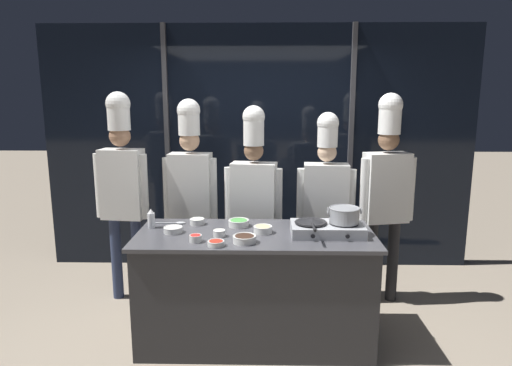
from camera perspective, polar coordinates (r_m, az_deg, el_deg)
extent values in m
plane|color=gray|center=(3.95, -0.08, -18.80)|extent=(24.00, 24.00, 0.00)
cube|color=black|center=(5.11, 0.33, 4.24)|extent=(4.78, 0.04, 2.70)
cube|color=#47474C|center=(5.19, -11.00, 4.13)|extent=(0.05, 0.05, 2.70)
cube|color=#47474C|center=(5.16, 11.71, 4.07)|extent=(0.05, 0.05, 2.70)
cube|color=#2D2D30|center=(3.75, -0.08, -13.06)|extent=(1.80, 0.76, 0.87)
cube|color=#47474C|center=(3.59, -0.08, -6.52)|extent=(1.86, 0.80, 0.03)
cube|color=#B2B5BA|center=(3.57, 8.88, -5.74)|extent=(0.55, 0.32, 0.09)
cylinder|color=black|center=(3.54, 6.86, -4.99)|extent=(0.22, 0.22, 0.01)
cylinder|color=black|center=(3.40, 7.12, -6.60)|extent=(0.03, 0.01, 0.03)
cylinder|color=black|center=(3.58, 10.93, -4.96)|extent=(0.22, 0.22, 0.01)
cylinder|color=black|center=(3.43, 11.38, -6.55)|extent=(0.03, 0.01, 0.03)
cylinder|color=#232326|center=(3.54, 6.86, -4.83)|extent=(0.24, 0.24, 0.01)
cone|color=#232326|center=(3.54, 6.87, -4.60)|extent=(0.25, 0.25, 0.04)
cylinder|color=black|center=(3.33, 7.22, -5.48)|extent=(0.02, 0.19, 0.02)
cylinder|color=#93969B|center=(3.56, 10.97, -3.98)|extent=(0.23, 0.23, 0.11)
torus|color=#93969B|center=(3.55, 11.00, -3.09)|extent=(0.23, 0.23, 0.01)
torus|color=#93969B|center=(3.53, 8.97, -3.43)|extent=(0.01, 0.05, 0.05)
torus|color=#93969B|center=(3.58, 12.99, -3.40)|extent=(0.01, 0.05, 0.05)
cylinder|color=white|center=(3.80, -12.96, -4.58)|extent=(0.06, 0.06, 0.12)
cone|color=white|center=(3.78, -13.01, -3.44)|extent=(0.05, 0.05, 0.03)
cylinder|color=white|center=(3.58, 0.86, -5.85)|extent=(0.14, 0.14, 0.05)
torus|color=white|center=(3.57, 0.87, -5.45)|extent=(0.15, 0.15, 0.01)
cylinder|color=#E0C689|center=(3.58, 0.86, -5.64)|extent=(0.12, 0.12, 0.03)
cylinder|color=white|center=(3.83, -7.36, -4.82)|extent=(0.12, 0.12, 0.05)
torus|color=white|center=(3.83, -7.37, -4.48)|extent=(0.12, 0.12, 0.01)
cylinder|color=silver|center=(3.83, -7.37, -4.64)|extent=(0.10, 0.10, 0.03)
cylinder|color=white|center=(3.36, -1.44, -7.05)|extent=(0.17, 0.17, 0.05)
torus|color=white|center=(3.35, -1.45, -6.64)|extent=(0.17, 0.17, 0.01)
cylinder|color=#382319|center=(3.35, -1.45, -6.83)|extent=(0.14, 0.14, 0.03)
cylinder|color=white|center=(3.50, -4.62, -6.31)|extent=(0.09, 0.09, 0.05)
torus|color=white|center=(3.49, -4.63, -5.91)|extent=(0.09, 0.09, 0.01)
cylinder|color=silver|center=(3.50, -4.62, -6.10)|extent=(0.08, 0.08, 0.03)
cylinder|color=white|center=(3.30, -5.02, -7.55)|extent=(0.12, 0.12, 0.04)
torus|color=white|center=(3.30, -5.03, -7.25)|extent=(0.12, 0.12, 0.01)
cylinder|color=#B22D1E|center=(3.30, -5.03, -7.38)|extent=(0.10, 0.10, 0.02)
cylinder|color=white|center=(3.64, -10.33, -5.82)|extent=(0.15, 0.15, 0.04)
torus|color=white|center=(3.63, -10.34, -5.49)|extent=(0.15, 0.15, 0.01)
cylinder|color=silver|center=(3.64, -10.34, -5.64)|extent=(0.12, 0.12, 0.02)
cylinder|color=white|center=(3.75, -2.17, -5.05)|extent=(0.17, 0.17, 0.05)
torus|color=white|center=(3.75, -2.17, -4.68)|extent=(0.17, 0.17, 0.01)
cylinder|color=#4C9E47|center=(3.75, -2.17, -4.85)|extent=(0.14, 0.14, 0.03)
cylinder|color=white|center=(3.40, -7.56, -6.90)|extent=(0.09, 0.09, 0.05)
torus|color=white|center=(3.39, -7.57, -6.50)|extent=(0.09, 0.09, 0.01)
cylinder|color=red|center=(3.40, -7.57, -6.69)|extent=(0.07, 0.07, 0.03)
cube|color=#B2B5BA|center=(3.90, -11.30, -4.95)|extent=(0.18, 0.02, 0.01)
ellipsoid|color=#B2B5BA|center=(3.88, -9.41, -4.92)|extent=(0.09, 0.06, 0.02)
cylinder|color=#2D3856|center=(4.58, -14.58, -9.17)|extent=(0.10, 0.10, 0.81)
cylinder|color=#2D3856|center=(4.66, -17.04, -8.94)|extent=(0.10, 0.10, 0.81)
cube|color=white|center=(4.42, -16.33, -0.13)|extent=(0.41, 0.24, 0.65)
cylinder|color=white|center=(4.32, -13.85, -0.45)|extent=(0.08, 0.08, 0.60)
cylinder|color=white|center=(4.49, -19.02, -0.29)|extent=(0.08, 0.08, 0.60)
sphere|color=#A87A5B|center=(4.36, -16.66, 5.64)|extent=(0.19, 0.19, 0.19)
cylinder|color=white|center=(4.35, -16.79, 7.90)|extent=(0.20, 0.20, 0.24)
sphere|color=white|center=(4.35, -16.88, 9.46)|extent=(0.22, 0.22, 0.22)
cylinder|color=#4C4C51|center=(4.51, -6.56, -9.38)|extent=(0.10, 0.10, 0.79)
cylinder|color=#4C4C51|center=(4.55, -9.22, -9.24)|extent=(0.10, 0.10, 0.79)
cube|color=white|center=(4.33, -8.15, -0.48)|extent=(0.40, 0.23, 0.63)
cylinder|color=white|center=(4.26, -5.40, -0.80)|extent=(0.08, 0.08, 0.58)
cylinder|color=white|center=(4.36, -11.02, -0.68)|extent=(0.08, 0.08, 0.58)
sphere|color=tan|center=(4.26, -8.31, 5.24)|extent=(0.19, 0.19, 0.19)
cylinder|color=white|center=(4.25, -8.38, 7.45)|extent=(0.20, 0.20, 0.23)
sphere|color=white|center=(4.24, -8.42, 8.97)|extent=(0.21, 0.21, 0.21)
cylinder|color=#232326|center=(4.39, 1.19, -10.15)|extent=(0.11, 0.11, 0.74)
cylinder|color=#232326|center=(4.43, -1.72, -9.97)|extent=(0.11, 0.11, 0.74)
cube|color=white|center=(4.21, -0.28, -1.51)|extent=(0.44, 0.27, 0.60)
cylinder|color=white|center=(4.15, 2.74, -1.96)|extent=(0.08, 0.08, 0.55)
cylinder|color=white|center=(4.23, -3.41, -1.71)|extent=(0.08, 0.08, 0.55)
sphere|color=brown|center=(4.14, -0.29, 4.05)|extent=(0.18, 0.18, 0.18)
cylinder|color=white|center=(4.12, -0.29, 6.50)|extent=(0.19, 0.19, 0.26)
sphere|color=white|center=(4.11, -0.29, 8.29)|extent=(0.20, 0.20, 0.20)
cylinder|color=#2D3856|center=(4.50, 9.91, -9.87)|extent=(0.11, 0.11, 0.74)
cylinder|color=#2D3856|center=(4.48, 7.00, -9.84)|extent=(0.11, 0.11, 0.74)
cube|color=white|center=(4.30, 8.71, -1.56)|extent=(0.42, 0.24, 0.59)
cylinder|color=white|center=(4.29, 11.79, -1.93)|extent=(0.08, 0.08, 0.55)
cylinder|color=white|center=(4.26, 5.65, -1.82)|extent=(0.08, 0.08, 0.55)
sphere|color=beige|center=(4.22, 8.88, 3.83)|extent=(0.18, 0.18, 0.18)
cylinder|color=white|center=(4.21, 8.94, 5.94)|extent=(0.18, 0.18, 0.22)
sphere|color=white|center=(4.20, 8.99, 7.41)|extent=(0.20, 0.20, 0.20)
cylinder|color=#232326|center=(4.61, 16.70, -9.28)|extent=(0.10, 0.10, 0.79)
cylinder|color=#232326|center=(4.51, 14.16, -9.57)|extent=(0.10, 0.10, 0.79)
cube|color=white|center=(4.36, 15.94, -0.55)|extent=(0.44, 0.28, 0.64)
cylinder|color=white|center=(4.44, 18.72, -0.70)|extent=(0.08, 0.08, 0.59)
cylinder|color=white|center=(4.24, 13.38, -0.95)|extent=(0.08, 0.08, 0.59)
sphere|color=brown|center=(4.30, 16.25, 5.20)|extent=(0.19, 0.19, 0.19)
cylinder|color=white|center=(4.28, 16.39, 7.61)|extent=(0.20, 0.20, 0.26)
sphere|color=white|center=(4.28, 16.48, 9.34)|extent=(0.21, 0.21, 0.21)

